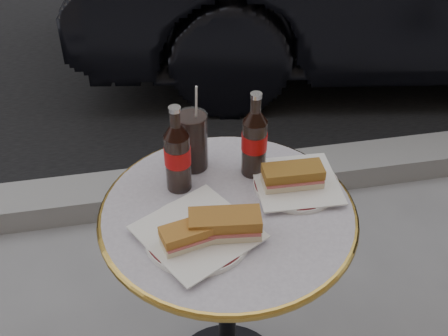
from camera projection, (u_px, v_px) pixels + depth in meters
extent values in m
cube|color=gray|center=(187.00, 186.00, 2.46)|extent=(40.00, 0.20, 0.12)
cylinder|color=white|center=(198.00, 234.00, 1.26)|extent=(0.31, 0.31, 0.01)
cylinder|color=white|center=(296.00, 184.00, 1.40)|extent=(0.26, 0.26, 0.01)
cube|color=#AD6E2C|center=(192.00, 235.00, 1.22)|extent=(0.15, 0.09, 0.05)
cube|color=#A06628|center=(225.00, 226.00, 1.24)|extent=(0.17, 0.09, 0.06)
cube|color=olive|center=(293.00, 177.00, 1.38)|extent=(0.15, 0.07, 0.05)
cylinder|color=black|center=(193.00, 141.00, 1.42)|extent=(0.09, 0.09, 0.16)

